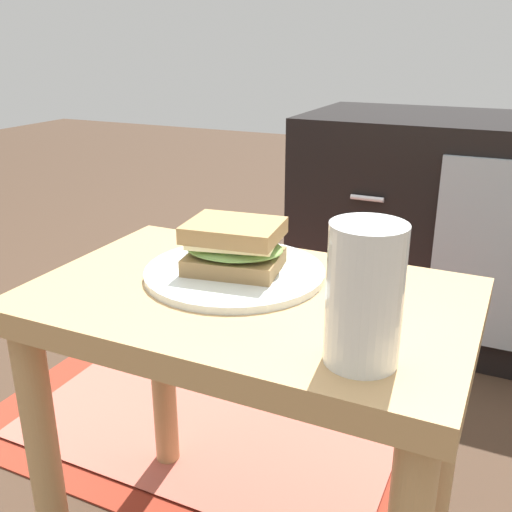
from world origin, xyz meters
TOP-DOWN VIEW (x-y plane):
  - side_table at (0.00, 0.00)m, footprint 0.56×0.36m
  - tv_cabinet at (0.23, 0.95)m, footprint 0.96×0.46m
  - area_rug at (-0.23, 0.32)m, footprint 0.92×0.65m
  - plate at (-0.04, 0.04)m, footprint 0.24×0.24m
  - sandwich_front at (-0.04, 0.04)m, footprint 0.15×0.12m
  - beer_glass at (0.17, -0.11)m, footprint 0.07×0.07m

SIDE VIEW (x-z plane):
  - area_rug at x=-0.23m, z-range 0.00..0.01m
  - tv_cabinet at x=0.23m, z-range 0.00..0.58m
  - side_table at x=0.00m, z-range 0.14..0.60m
  - plate at x=-0.04m, z-range 0.46..0.47m
  - sandwich_front at x=-0.04m, z-range 0.47..0.54m
  - beer_glass at x=0.17m, z-range 0.46..0.60m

